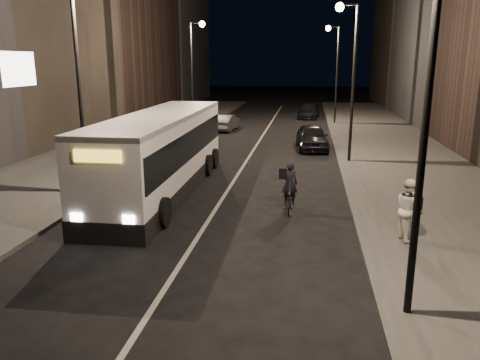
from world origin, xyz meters
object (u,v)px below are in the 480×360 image
(car_mid, at_px, (227,122))
(streetlight_right_mid, at_px, (349,62))
(car_near, at_px, (312,137))
(car_far, at_px, (309,111))
(streetlight_right_far, at_px, (334,61))
(streetlight_left_far, at_px, (195,62))
(pedestrian_woman, at_px, (409,209))
(city_bus, at_px, (162,150))
(cyclist_on_bicycle, at_px, (289,195))
(streetlight_left_near, at_px, (84,62))
(streetlight_right_near, at_px, (416,64))

(car_mid, bearing_deg, streetlight_right_mid, 133.48)
(car_near, distance_m, car_far, 16.85)
(streetlight_right_far, height_order, car_far, streetlight_right_far)
(streetlight_right_mid, xyz_separation_m, car_near, (-1.73, 3.94, -4.59))
(streetlight_left_far, bearing_deg, pedestrian_woman, -61.45)
(streetlight_right_mid, distance_m, streetlight_left_far, 14.62)
(streetlight_right_far, height_order, city_bus, streetlight_right_far)
(streetlight_left_far, height_order, car_far, streetlight_left_far)
(streetlight_right_mid, distance_m, pedestrian_woman, 12.41)
(streetlight_left_far, xyz_separation_m, cyclist_on_bicycle, (8.08, -18.95, -4.73))
(streetlight_left_near, bearing_deg, city_bus, 22.54)
(streetlight_right_far, distance_m, car_far, 6.99)
(streetlight_left_far, bearing_deg, streetlight_right_near, -67.70)
(streetlight_right_far, relative_size, car_far, 1.76)
(streetlight_right_near, bearing_deg, streetlight_right_mid, 90.00)
(streetlight_right_far, bearing_deg, streetlight_right_mid, -90.00)
(streetlight_left_near, xyz_separation_m, cyclist_on_bicycle, (8.08, -0.95, -4.73))
(cyclist_on_bicycle, distance_m, pedestrian_woman, 4.56)
(streetlight_right_near, bearing_deg, streetlight_right_far, 90.00)
(streetlight_left_near, height_order, car_near, streetlight_left_near)
(streetlight_left_far, relative_size, pedestrian_woman, 4.28)
(city_bus, relative_size, car_mid, 3.19)
(streetlight_right_mid, distance_m, city_bus, 11.18)
(streetlight_right_mid, bearing_deg, city_bus, -139.31)
(cyclist_on_bicycle, xyz_separation_m, car_mid, (-5.88, 20.19, 0.00))
(cyclist_on_bicycle, distance_m, car_near, 12.92)
(streetlight_right_far, bearing_deg, pedestrian_woman, -87.74)
(city_bus, relative_size, car_far, 2.68)
(streetlight_right_mid, xyz_separation_m, streetlight_right_far, (0.00, 16.00, 0.00))
(car_near, bearing_deg, streetlight_right_near, -90.11)
(streetlight_left_near, relative_size, pedestrian_woman, 4.28)
(streetlight_left_near, relative_size, car_mid, 2.09)
(streetlight_right_mid, xyz_separation_m, pedestrian_woman, (1.09, -11.60, -4.25))
(streetlight_right_far, relative_size, streetlight_left_near, 1.00)
(streetlight_left_far, distance_m, cyclist_on_bicycle, 21.14)
(streetlight_right_mid, height_order, car_far, streetlight_right_mid)
(pedestrian_woman, height_order, car_far, pedestrian_woman)
(pedestrian_woman, distance_m, car_near, 15.80)
(streetlight_right_far, height_order, streetlight_left_far, same)
(streetlight_left_near, relative_size, streetlight_left_far, 1.00)
(streetlight_left_near, distance_m, cyclist_on_bicycle, 9.41)
(streetlight_right_mid, relative_size, city_bus, 0.66)
(streetlight_left_near, relative_size, city_bus, 0.66)
(pedestrian_woman, height_order, car_near, pedestrian_woman)
(city_bus, bearing_deg, streetlight_left_far, 98.23)
(streetlight_left_far, distance_m, car_far, 14.63)
(streetlight_right_mid, bearing_deg, streetlight_left_far, 136.84)
(streetlight_left_far, height_order, car_near, streetlight_left_far)
(cyclist_on_bicycle, bearing_deg, streetlight_right_near, -71.71)
(streetlight_right_mid, distance_m, cyclist_on_bicycle, 10.45)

